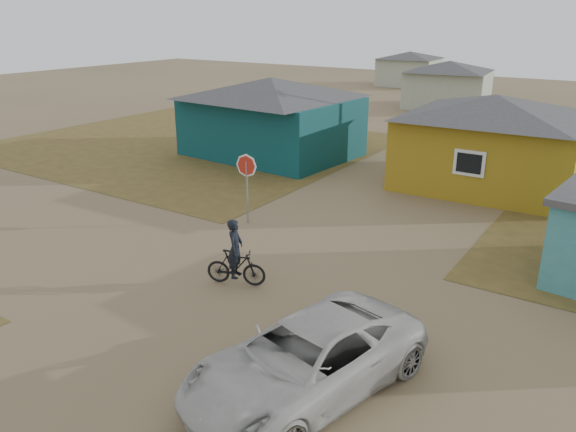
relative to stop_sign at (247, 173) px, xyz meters
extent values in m
plane|color=olive|center=(3.34, -4.62, -1.85)|extent=(120.00, 120.00, 0.00)
cube|color=brown|center=(-10.66, 8.38, -1.84)|extent=(20.00, 18.00, 0.00)
cube|color=#0A373B|center=(-5.16, 8.88, -0.35)|extent=(8.40, 6.54, 3.00)
pyramid|color=#373739|center=(-5.16, 8.88, 1.65)|extent=(8.93, 7.08, 1.00)
cube|color=olive|center=(5.84, 9.38, -0.35)|extent=(7.21, 6.24, 3.00)
pyramid|color=#373739|center=(5.84, 9.38, 1.60)|extent=(7.72, 6.76, 0.90)
cube|color=silver|center=(5.84, 6.35, -0.20)|extent=(1.20, 0.06, 1.00)
cube|color=black|center=(5.84, 6.32, -0.20)|extent=(0.95, 0.04, 0.75)
cube|color=#A6AE95|center=(-2.66, 29.38, -0.45)|extent=(6.49, 5.60, 2.80)
pyramid|color=#373739|center=(-2.66, 29.38, 1.35)|extent=(7.04, 6.15, 0.80)
cube|color=#A6AE95|center=(-10.66, 41.38, -0.50)|extent=(5.75, 5.28, 2.70)
pyramid|color=#373739|center=(-10.66, 41.38, 1.20)|extent=(6.28, 5.81, 0.70)
cylinder|color=gray|center=(0.00, 0.00, -0.72)|extent=(0.07, 0.07, 2.26)
imported|color=black|center=(2.66, -4.01, -1.35)|extent=(1.73, 1.03, 1.00)
imported|color=black|center=(2.66, -4.01, -0.78)|extent=(0.58, 0.70, 1.65)
imported|color=#B6B7B3|center=(6.71, -6.95, -1.12)|extent=(3.61, 5.68, 1.46)
camera|label=1|loc=(11.52, -14.87, 5.20)|focal=35.00mm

